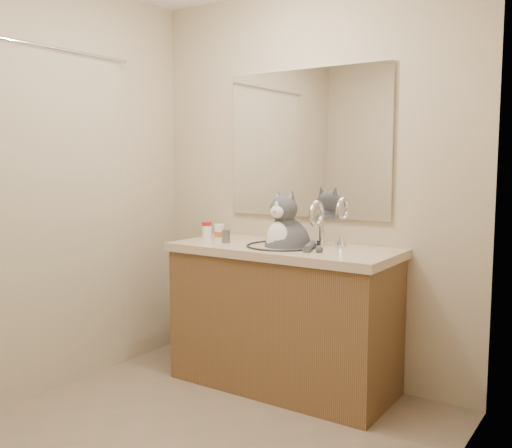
{
  "coord_description": "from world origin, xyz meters",
  "views": [
    {
      "loc": [
        1.7,
        -1.87,
        1.34
      ],
      "look_at": [
        0.02,
        0.65,
        1.01
      ],
      "focal_mm": 40.0,
      "sensor_mm": 36.0,
      "label": 1
    }
  ],
  "objects_px": {
    "pill_bottle_redcap": "(207,230)",
    "grey_canister": "(226,236)",
    "pill_bottle_orange": "(219,233)",
    "cat": "(287,244)"
  },
  "relations": [
    {
      "from": "pill_bottle_redcap",
      "to": "grey_canister",
      "type": "bearing_deg",
      "value": -23.62
    },
    {
      "from": "cat",
      "to": "grey_canister",
      "type": "bearing_deg",
      "value": -162.02
    },
    {
      "from": "pill_bottle_orange",
      "to": "cat",
      "type": "bearing_deg",
      "value": 4.2
    },
    {
      "from": "cat",
      "to": "pill_bottle_orange",
      "type": "height_order",
      "value": "cat"
    },
    {
      "from": "cat",
      "to": "grey_canister",
      "type": "distance_m",
      "value": 0.39
    },
    {
      "from": "cat",
      "to": "pill_bottle_redcap",
      "type": "bearing_deg",
      "value": -176.1
    },
    {
      "from": "pill_bottle_redcap",
      "to": "pill_bottle_orange",
      "type": "height_order",
      "value": "pill_bottle_redcap"
    },
    {
      "from": "pill_bottle_orange",
      "to": "grey_canister",
      "type": "height_order",
      "value": "pill_bottle_orange"
    },
    {
      "from": "cat",
      "to": "pill_bottle_redcap",
      "type": "distance_m",
      "value": 0.61
    },
    {
      "from": "pill_bottle_redcap",
      "to": "grey_canister",
      "type": "xyz_separation_m",
      "value": [
        0.23,
        -0.1,
        -0.01
      ]
    }
  ]
}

